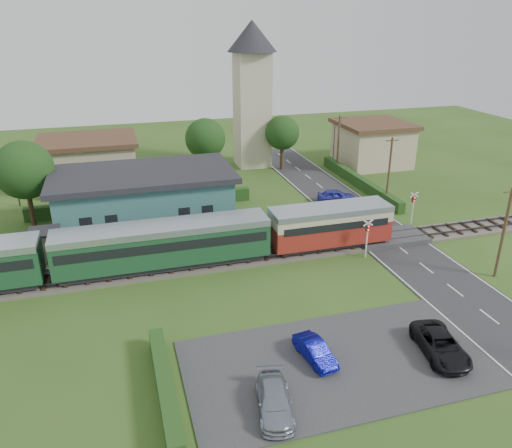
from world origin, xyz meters
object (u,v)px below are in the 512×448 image
object	(u,v)px
crossing_signal_near	(367,233)
car_on_road	(336,196)
church_tower	(252,84)
equipment_hut	(46,245)
train	(120,249)
house_west	(89,162)
station_building	(144,199)
crossing_signal_far	(413,204)
car_park_silver	(274,401)
pedestrian_near	(252,228)
house_east	(372,143)
pedestrian_far	(87,248)
car_park_dark	(441,345)
car_park_blue	(315,351)

from	to	relation	value
crossing_signal_near	car_on_road	world-z (taller)	crossing_signal_near
crossing_signal_near	church_tower	bearing A→B (deg)	92.82
equipment_hut	train	world-z (taller)	train
crossing_signal_near	car_on_road	distance (m)	12.87
house_west	train	bearing A→B (deg)	-83.87
station_building	crossing_signal_far	distance (m)	24.51
car_park_silver	pedestrian_near	xyz separation A→B (m)	(4.37, 19.25, 0.75)
crossing_signal_far	crossing_signal_near	bearing A→B (deg)	-146.31
house_east	crossing_signal_far	bearing A→B (deg)	-108.08
crossing_signal_far	equipment_hut	bearing A→B (deg)	178.54
train	car_park_silver	xyz separation A→B (m)	(6.54, -16.50, -1.51)
crossing_signal_near	pedestrian_far	distance (m)	22.01
house_west	car_park_dark	world-z (taller)	house_west
station_building	car_on_road	bearing A→B (deg)	2.93
station_building	car_on_road	distance (m)	19.65
equipment_hut	house_east	size ratio (longest dim) A/B	0.29
station_building	crossing_signal_far	xyz separation A→B (m)	(23.60, -6.60, -0.55)
house_west	car_park_dark	xyz separation A→B (m)	(19.50, -37.96, -2.08)
church_tower	pedestrian_near	bearing A→B (deg)	-105.91
car_on_road	car_park_silver	distance (m)	30.70
crossing_signal_near	car_park_dark	world-z (taller)	crossing_signal_near
church_tower	pedestrian_near	size ratio (longest dim) A/B	9.15
pedestrian_near	pedestrian_far	distance (m)	13.41
equipment_hut	crossing_signal_near	bearing A→B (deg)	-12.94
train	pedestrian_near	distance (m)	11.27
car_on_road	car_park_dark	size ratio (longest dim) A/B	0.86
pedestrian_near	pedestrian_far	size ratio (longest dim) A/B	0.99
car_on_road	car_park_blue	distance (m)	26.30
crossing_signal_near	car_park_dark	bearing A→B (deg)	-98.61
train	car_on_road	world-z (taller)	train
house_east	car_park_dark	xyz separation A→B (m)	(-15.50, -36.96, -2.08)
church_tower	crossing_signal_far	xyz separation A→B (m)	(8.60, -23.61, -8.08)
station_building	crossing_signal_near	distance (m)	19.98
church_tower	house_east	size ratio (longest dim) A/B	2.00
house_east	crossing_signal_far	world-z (taller)	house_east
car_park_silver	car_park_dark	xyz separation A→B (m)	(10.49, 1.54, 0.05)
crossing_signal_far	car_on_road	xyz separation A→B (m)	(-4.08, 7.60, -1.43)
car_on_road	car_park_dark	xyz separation A→B (m)	(-5.02, -24.96, -0.00)
crossing_signal_far	car_park_blue	xyz separation A→B (m)	(-16.16, -15.77, -1.51)
station_building	church_tower	size ratio (longest dim) A/B	0.91
church_tower	crossing_signal_near	xyz separation A→B (m)	(1.40, -28.41, -8.08)
church_tower	pedestrian_far	size ratio (longest dim) A/B	9.03
equipment_hut	house_east	bearing A→B (deg)	26.32
train	crossing_signal_near	size ratio (longest dim) A/B	13.18
equipment_hut	house_east	xyz separation A→B (m)	(38.00, 18.80, 1.05)
house_east	pedestrian_near	xyz separation A→B (m)	(-21.63, -19.25, -1.38)
pedestrian_near	pedestrian_far	xyz separation A→B (m)	(-13.41, -0.24, 0.01)
car_park_dark	train	bearing A→B (deg)	148.35
crossing_signal_near	car_on_road	bearing A→B (deg)	75.87
station_building	house_west	world-z (taller)	house_west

